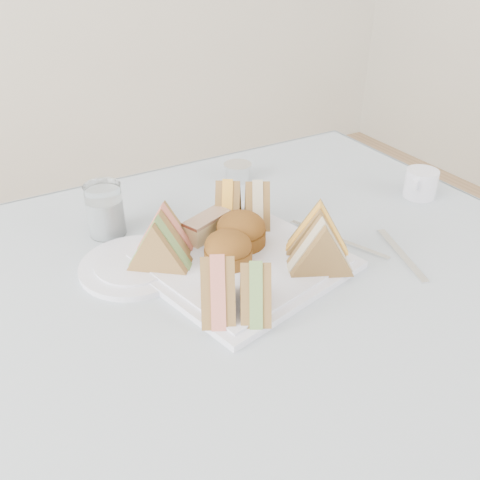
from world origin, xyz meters
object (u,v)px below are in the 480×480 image
serving_plate (240,262)px  water_glass (105,210)px  table (279,426)px  creamer_jug (421,183)px

serving_plate → water_glass: water_glass is taller
table → water_glass: size_ratio=9.00×
water_glass → table: bearing=-52.8°
table → serving_plate: (-0.05, 0.07, 0.38)m
table → water_glass: 0.56m
table → serving_plate: size_ratio=2.92×
water_glass → creamer_jug: water_glass is taller
table → water_glass: bearing=127.2°
table → creamer_jug: creamer_jug is taller
table → creamer_jug: 0.58m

